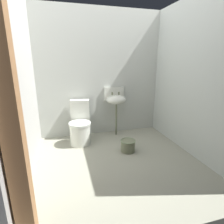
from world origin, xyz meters
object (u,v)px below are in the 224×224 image
wooden_door_post (7,99)px  toilet_near_wall (80,126)px  bucket (128,145)px  sink (116,99)px

wooden_door_post → toilet_near_wall: 2.12m
wooden_door_post → bucket: size_ratio=9.52×
sink → wooden_door_post: bearing=-125.5°
toilet_near_wall → sink: bearing=-157.6°
toilet_near_wall → bucket: size_ratio=3.00×
wooden_door_post → bucket: wooden_door_post is taller
wooden_door_post → toilet_near_wall: (0.66, 1.80, -0.92)m
bucket → toilet_near_wall: bearing=141.2°
bucket → sink: bearing=88.9°
toilet_near_wall → sink: sink is taller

